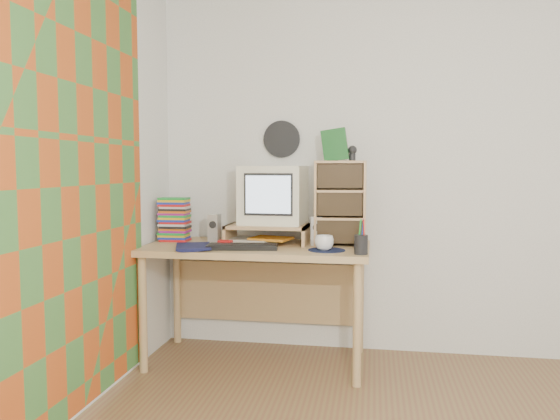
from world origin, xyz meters
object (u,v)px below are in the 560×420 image
at_px(cd_rack, 340,203).
at_px(diary, 176,245).
at_px(keyboard, 242,247).
at_px(crt_monitor, 273,195).
at_px(mug, 324,243).
at_px(dvd_stack, 175,221).
at_px(desk, 259,265).

xyz_separation_m(cd_rack, diary, (-0.95, -0.34, -0.24)).
distance_m(keyboard, cd_rack, 0.67).
bearing_deg(crt_monitor, mug, -36.03).
bearing_deg(mug, cd_rack, 72.53).
bearing_deg(mug, crt_monitor, 141.08).
bearing_deg(mug, diary, -173.42).
bearing_deg(dvd_stack, crt_monitor, 1.84).
bearing_deg(crt_monitor, cd_rack, -4.37).
bearing_deg(keyboard, crt_monitor, 61.68).
relative_size(desk, dvd_stack, 5.37).
distance_m(desk, crt_monitor, 0.46).
bearing_deg(desk, crt_monitor, 49.26).
relative_size(desk, cd_rack, 2.64).
distance_m(crt_monitor, mug, 0.54).
xyz_separation_m(crt_monitor, mug, (0.36, -0.29, -0.26)).
bearing_deg(cd_rack, dvd_stack, 175.05).
distance_m(cd_rack, mug, 0.33).
xyz_separation_m(desk, diary, (-0.44, -0.31, 0.16)).
relative_size(keyboard, dvd_stack, 1.62).
distance_m(cd_rack, diary, 1.04).
distance_m(keyboard, mug, 0.49).
bearing_deg(cd_rack, desk, 179.34).
xyz_separation_m(desk, crt_monitor, (0.07, 0.09, 0.44)).
height_order(cd_rack, diary, cd_rack).
xyz_separation_m(crt_monitor, cd_rack, (0.44, -0.06, -0.04)).
xyz_separation_m(mug, diary, (-0.88, -0.10, -0.02)).
relative_size(keyboard, diary, 1.69).
relative_size(crt_monitor, mug, 3.55).
bearing_deg(crt_monitor, desk, -127.85).
distance_m(keyboard, diary, 0.40).
height_order(desk, crt_monitor, crt_monitor).
relative_size(crt_monitor, diary, 1.59).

